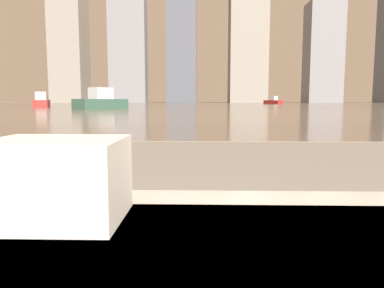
{
  "coord_description": "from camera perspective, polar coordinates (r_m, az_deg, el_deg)",
  "views": [
    {
      "loc": [
        0.2,
        0.18,
        0.76
      ],
      "look_at": [
        0.14,
        2.32,
        0.51
      ],
      "focal_mm": 35.0,
      "sensor_mm": 36.0,
      "label": 1
    }
  ],
  "objects": [
    {
      "name": "harbor_boat_0",
      "position": [
        33.18,
        -13.67,
        6.32
      ],
      "size": [
        4.07,
        4.99,
        1.83
      ],
      "color": "#335647",
      "rests_on": "harbor_water"
    },
    {
      "name": "skyline_tower_0",
      "position": [
        126.53,
        -18.28,
        15.57
      ],
      "size": [
        9.85,
        10.61,
        42.04
      ],
      "color": "gray",
      "rests_on": "ground_plane"
    },
    {
      "name": "skyline_tower_1",
      "position": [
        120.99,
        -9.7,
        13.74
      ],
      "size": [
        11.28,
        6.68,
        31.63
      ],
      "color": "slate",
      "rests_on": "ground_plane"
    },
    {
      "name": "harbor_boat_1",
      "position": [
        44.63,
        -21.95,
        6.0
      ],
      "size": [
        2.84,
        4.68,
        1.66
      ],
      "color": "maroon",
      "rests_on": "harbor_water"
    },
    {
      "name": "harbor_water",
      "position": [
        61.83,
        1.38,
        5.99
      ],
      "size": [
        180.0,
        110.0,
        0.01
      ],
      "color": "gray",
      "rests_on": "ground_plane"
    },
    {
      "name": "towel_stack",
      "position": [
        0.78,
        -19.93,
        -5.15
      ],
      "size": [
        0.26,
        0.21,
        0.16
      ],
      "color": "silver",
      "rests_on": "bathtub"
    },
    {
      "name": "skyline_tower_2",
      "position": [
        121.66,
        -1.63,
        20.77
      ],
      "size": [
        9.15,
        6.29,
        60.74
      ],
      "color": "#4C515B",
      "rests_on": "ground_plane"
    },
    {
      "name": "harbor_boat_3",
      "position": [
        79.34,
        12.27,
        6.4
      ],
      "size": [
        3.56,
        4.38,
        1.6
      ],
      "color": "maroon",
      "rests_on": "harbor_water"
    },
    {
      "name": "skyline_tower_4",
      "position": [
        124.29,
        19.33,
        12.91
      ],
      "size": [
        10.16,
        9.5,
        30.06
      ],
      "color": "slate",
      "rests_on": "ground_plane"
    }
  ]
}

